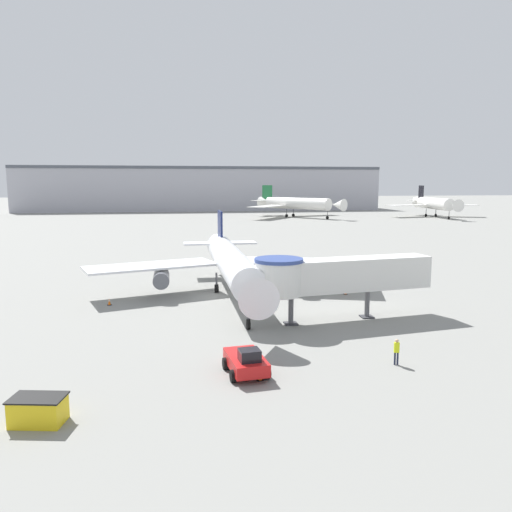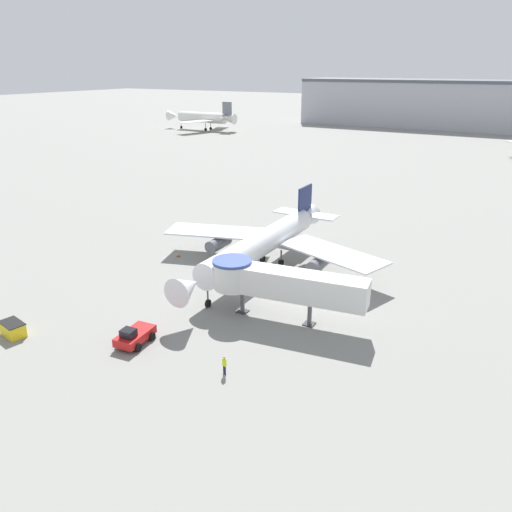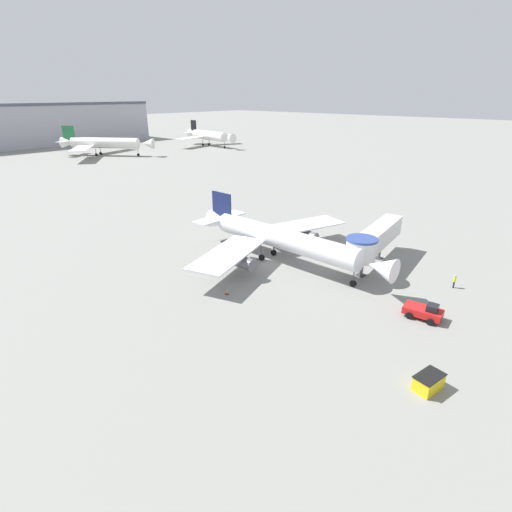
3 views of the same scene
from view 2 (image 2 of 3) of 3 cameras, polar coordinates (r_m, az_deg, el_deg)
The scene contains 11 objects.
ground_plane at distance 64.84m, azimuth -0.15°, elevation -1.23°, with size 800.00×800.00×0.00m, color gray.
main_airplane at distance 62.72m, azimuth 0.93°, elevation 1.52°, with size 31.42×32.09×8.46m.
jet_bridge at distance 50.28m, azimuth 2.28°, elevation -2.98°, with size 16.19×5.27×5.76m.
pushback_tug_red at distance 48.53m, azimuth -13.74°, elevation -8.85°, with size 2.77×4.21×1.90m.
service_container_yellow at distance 53.93m, azimuth -26.03°, elevation -7.50°, with size 2.94×2.12×1.41m.
traffic_cone_starboard_wing at distance 58.36m, azimuth 11.02°, elevation -3.91°, with size 0.40×0.40×0.67m.
traffic_cone_port_wing at distance 68.90m, azimuth -8.89°, elevation 0.17°, with size 0.41×0.41×0.68m.
traffic_cone_apron_front at distance 47.70m, azimuth -13.94°, elevation -10.13°, with size 0.42×0.42×0.70m.
ground_crew_marshaller at distance 42.89m, azimuth -3.64°, elevation -12.22°, with size 0.38×0.27×1.77m.
background_jet_gray_tail at distance 209.40m, azimuth -6.02°, elevation 15.47°, with size 32.11×31.95×11.30m.
terminal_building at distance 228.45m, azimuth 25.53°, elevation 15.26°, with size 156.35×27.37×19.13m.
Camera 2 is at (29.97, -52.04, 24.44)m, focal length 35.00 mm.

